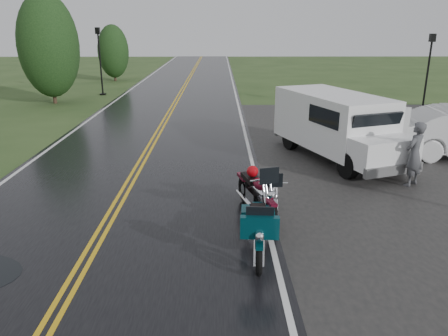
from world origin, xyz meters
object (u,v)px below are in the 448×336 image
motorcycle_teal (259,245)px  lamp_post_far_left (100,61)px  lamp_post_far_right (427,75)px  motorcycle_red (270,204)px  person_at_van (414,155)px  motorcycle_silver (274,204)px  van_white (350,142)px

motorcycle_teal → lamp_post_far_left: 24.40m
lamp_post_far_right → motorcycle_red: bearing=-125.0°
motorcycle_teal → lamp_post_far_left: lamp_post_far_left is taller
motorcycle_red → person_at_van: (4.49, 3.02, 0.22)m
motorcycle_silver → person_at_van: bearing=31.5°
motorcycle_red → motorcycle_silver: size_ratio=1.15×
lamp_post_far_right → lamp_post_far_left: bearing=158.7°
motorcycle_teal → motorcycle_silver: motorcycle_teal is taller
van_white → lamp_post_far_right: bearing=35.7°
motorcycle_silver → lamp_post_far_left: size_ratio=0.48×
motorcycle_red → lamp_post_far_left: 22.86m
motorcycle_red → lamp_post_far_right: (9.57, 13.69, 1.36)m
person_at_van → lamp_post_far_right: size_ratio=0.45×
motorcycle_red → motorcycle_teal: 1.87m
lamp_post_far_left → van_white: bearing=-55.5°
motorcycle_silver → lamp_post_far_right: lamp_post_far_right is taller
motorcycle_teal → lamp_post_far_right: lamp_post_far_right is taller
motorcycle_red → lamp_post_far_left: lamp_post_far_left is taller
van_white → lamp_post_far_left: bearing=104.2°
motorcycle_red → motorcycle_silver: 0.24m
motorcycle_red → van_white: 4.62m
person_at_van → lamp_post_far_left: size_ratio=0.43×
person_at_van → lamp_post_far_left: bearing=-94.4°
motorcycle_red → lamp_post_far_right: bearing=39.9°
person_at_van → lamp_post_far_right: 11.87m
motorcycle_silver → motorcycle_teal: bearing=-105.6°
motorcycle_red → motorcycle_silver: bearing=45.8°
person_at_van → motorcycle_silver: bearing=-8.7°
motorcycle_red → van_white: size_ratio=0.41×
motorcycle_red → motorcycle_teal: (-0.41, -1.83, -0.06)m
motorcycle_teal → motorcycle_silver: size_ratio=1.06×
person_at_van → lamp_post_far_right: lamp_post_far_right is taller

